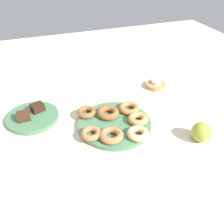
# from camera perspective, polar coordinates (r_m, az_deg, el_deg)

# --- Properties ---
(ground_plane) EXTENTS (2.40, 2.40, 0.00)m
(ground_plane) POSITION_cam_1_polar(r_m,az_deg,el_deg) (0.98, 0.59, -3.20)
(ground_plane) COLOR beige
(donut_plate) EXTENTS (0.29, 0.29, 0.02)m
(donut_plate) POSITION_cam_1_polar(r_m,az_deg,el_deg) (0.98, 0.59, -2.81)
(donut_plate) COLOR #4C7F56
(donut_plate) RESTS_ON ground_plane
(donut_0) EXTENTS (0.10, 0.10, 0.03)m
(donut_0) POSITION_cam_1_polar(r_m,az_deg,el_deg) (0.90, 6.12, -5.04)
(donut_0) COLOR #EABC84
(donut_0) RESTS_ON donut_plate
(donut_1) EXTENTS (0.13, 0.13, 0.03)m
(donut_1) POSITION_cam_1_polar(r_m,az_deg,el_deg) (1.00, -0.93, -0.19)
(donut_1) COLOR #995B2D
(donut_1) RESTS_ON donut_plate
(donut_2) EXTENTS (0.11, 0.11, 0.03)m
(donut_2) POSITION_cam_1_polar(r_m,az_deg,el_deg) (0.97, 6.13, -1.66)
(donut_2) COLOR tan
(donut_2) RESTS_ON donut_plate
(donut_3) EXTENTS (0.10, 0.10, 0.03)m
(donut_3) POSITION_cam_1_polar(r_m,az_deg,el_deg) (0.89, -0.16, -5.48)
(donut_3) COLOR #B27547
(donut_3) RESTS_ON donut_plate
(donut_4) EXTENTS (0.09, 0.09, 0.02)m
(donut_4) POSITION_cam_1_polar(r_m,az_deg,el_deg) (0.90, -4.94, -5.04)
(donut_4) COLOR #B27547
(donut_4) RESTS_ON donut_plate
(donut_5) EXTENTS (0.11, 0.11, 0.02)m
(donut_5) POSITION_cam_1_polar(r_m,az_deg,el_deg) (1.01, -6.02, -0.05)
(donut_5) COLOR #995B2D
(donut_5) RESTS_ON donut_plate
(donut_6) EXTENTS (0.10, 0.10, 0.02)m
(donut_6) POSITION_cam_1_polar(r_m,az_deg,el_deg) (1.03, 4.06, 0.90)
(donut_6) COLOR #BC7A3D
(donut_6) RESTS_ON donut_plate
(cake_plate) EXTENTS (0.22, 0.22, 0.02)m
(cake_plate) POSITION_cam_1_polar(r_m,az_deg,el_deg) (1.06, -18.13, -1.16)
(cake_plate) COLOR #4C7F56
(cake_plate) RESTS_ON ground_plane
(brownie_near) EXTENTS (0.05, 0.04, 0.03)m
(brownie_near) POSITION_cam_1_polar(r_m,az_deg,el_deg) (1.04, -20.06, -0.90)
(brownie_near) COLOR #472819
(brownie_near) RESTS_ON cake_plate
(brownie_far) EXTENTS (0.06, 0.06, 0.03)m
(brownie_far) POSITION_cam_1_polar(r_m,az_deg,el_deg) (1.07, -17.09, 1.03)
(brownie_far) COLOR #381E14
(brownie_far) RESTS_ON cake_plate
(candle_holder) EXTENTS (0.10, 0.10, 0.02)m
(candle_holder) POSITION_cam_1_polar(r_m,az_deg,el_deg) (1.25, 10.19, 6.21)
(candle_holder) COLOR tan
(candle_holder) RESTS_ON ground_plane
(tealight) EXTENTS (0.04, 0.04, 0.01)m
(tealight) POSITION_cam_1_polar(r_m,az_deg,el_deg) (1.24, 10.28, 6.93)
(tealight) COLOR silver
(tealight) RESTS_ON candle_holder
(apple) EXTENTS (0.07, 0.07, 0.07)m
(apple) POSITION_cam_1_polar(r_m,az_deg,el_deg) (0.95, 20.24, -4.44)
(apple) COLOR #93AD38
(apple) RESTS_ON ground_plane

